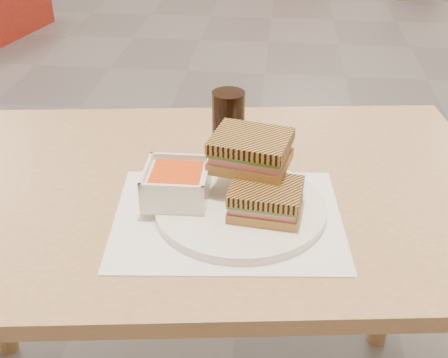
# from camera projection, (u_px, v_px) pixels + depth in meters

# --- Properties ---
(main_table) EXTENTS (1.28, 0.85, 0.75)m
(main_table) POSITION_uv_depth(u_px,v_px,m) (183.00, 234.00, 1.13)
(main_table) COLOR tan
(main_table) RESTS_ON ground
(tray_liner) EXTENTS (0.42, 0.34, 0.00)m
(tray_liner) POSITION_uv_depth(u_px,v_px,m) (228.00, 218.00, 0.98)
(tray_liner) COLOR white
(tray_liner) RESTS_ON main_table
(plate) EXTENTS (0.30, 0.30, 0.02)m
(plate) POSITION_uv_depth(u_px,v_px,m) (240.00, 208.00, 1.00)
(plate) COLOR white
(plate) RESTS_ON tray_liner
(soup_bowl) EXTENTS (0.11, 0.11, 0.06)m
(soup_bowl) POSITION_uv_depth(u_px,v_px,m) (177.00, 185.00, 1.00)
(soup_bowl) COLOR white
(soup_bowl) RESTS_ON plate
(panini_lower) EXTENTS (0.13, 0.11, 0.05)m
(panini_lower) POSITION_uv_depth(u_px,v_px,m) (266.00, 199.00, 0.96)
(panini_lower) COLOR #B48340
(panini_lower) RESTS_ON plate
(panini_upper) EXTENTS (0.15, 0.13, 0.06)m
(panini_upper) POSITION_uv_depth(u_px,v_px,m) (251.00, 151.00, 0.99)
(panini_upper) COLOR #B48340
(panini_upper) RESTS_ON panini_lower
(cola_glass) EXTENTS (0.06, 0.06, 0.14)m
(cola_glass) POSITION_uv_depth(u_px,v_px,m) (228.00, 125.00, 1.14)
(cola_glass) COLOR black
(cola_glass) RESTS_ON main_table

